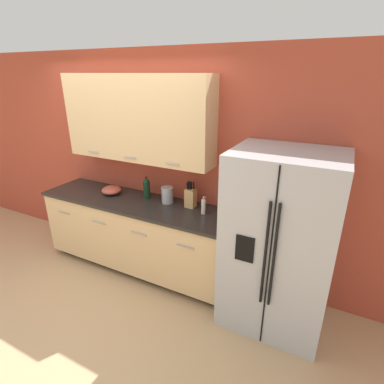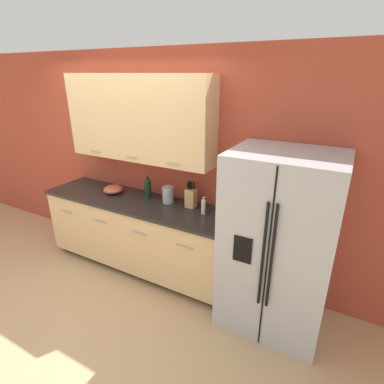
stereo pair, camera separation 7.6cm
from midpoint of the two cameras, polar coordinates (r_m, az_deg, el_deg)
ground_plane at (r=3.62m, az=-22.46°, el=-20.44°), size 14.00×14.00×0.00m
wall_back at (r=3.75m, az=-9.47°, el=8.08°), size 10.00×0.39×2.60m
counter_unit at (r=3.84m, az=-9.75°, el=-7.73°), size 2.42×0.64×0.92m
refrigerator at (r=2.93m, az=16.81°, el=-9.36°), size 0.95×0.80×1.73m
knife_block at (r=3.35m, az=0.45°, el=-1.01°), size 0.11×0.10×0.30m
wine_bottle at (r=3.65m, az=-7.81°, el=0.84°), size 0.08×0.08×0.27m
soap_dispenser at (r=3.20m, az=2.86°, el=-2.80°), size 0.05×0.04×0.20m
steel_canister at (r=3.48m, az=-3.98°, el=-0.51°), size 0.14×0.14×0.21m
mixing_bowl at (r=3.89m, az=-14.22°, el=0.49°), size 0.24×0.24×0.10m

